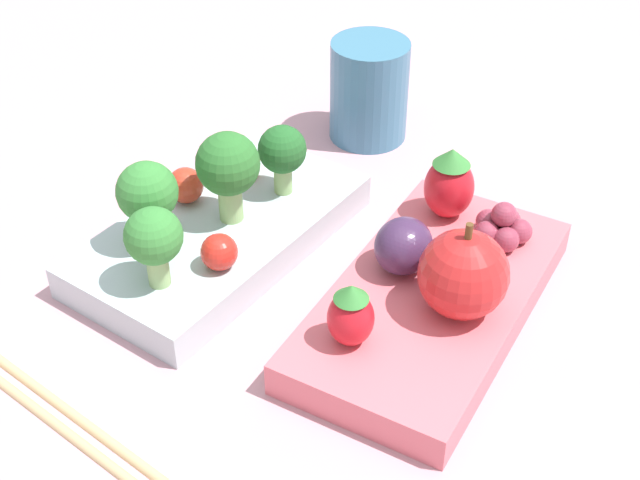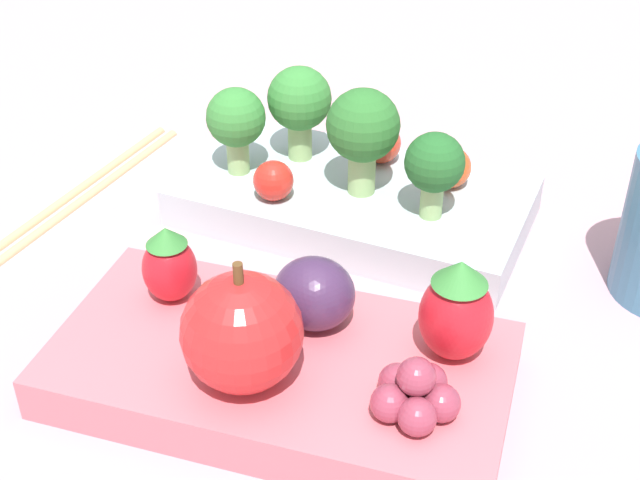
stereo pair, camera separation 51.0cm
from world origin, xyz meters
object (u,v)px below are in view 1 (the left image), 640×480
Objects in this scene: bento_box_savoury at (219,235)px; cherry_tomato_2 at (243,160)px; broccoli_floret_1 at (154,239)px; apple at (460,279)px; strawberry_1 at (449,184)px; bento_box_fruit at (431,302)px; cherry_tomato_1 at (219,252)px; drinking_cup at (369,91)px; plum at (404,246)px; broccoli_floret_2 at (282,152)px; broccoli_floret_0 at (228,167)px; chopsticks_pair at (97,442)px; strawberry_0 at (351,315)px; grape_cluster at (502,227)px; cherry_tomato_0 at (186,185)px; broccoli_floret_3 at (148,195)px.

cherry_tomato_2 is (0.05, 0.02, 0.02)m from bento_box_savoury.
broccoli_floret_1 is 0.17m from apple.
bento_box_fruit is at bearing -162.45° from strawberry_1.
drinking_cup is (0.21, 0.01, 0.00)m from cherry_tomato_1.
drinking_cup reaches higher than plum.
cherry_tomato_2 is (0.00, 0.03, -0.02)m from broccoli_floret_2.
broccoli_floret_0 is at bearing 95.16° from plum.
apple is 0.29× the size of chopsticks_pair.
apple reaches higher than chopsticks_pair.
strawberry_0 is at bearing -126.88° from cherry_tomato_2.
strawberry_0 is at bearing 161.23° from bento_box_fruit.
grape_cluster is at bearing -80.54° from broccoli_floret_2.
broccoli_floret_0 is 0.12m from plum.
broccoli_floret_1 reaches higher than cherry_tomato_2.
strawberry_0 reaches higher than plum.
chopsticks_pair is at bearing -157.89° from cherry_tomato_0.
broccoli_floret_0 is at bearing 26.66° from cherry_tomato_1.
broccoli_floret_2 is 2.04× the size of cherry_tomato_0.
broccoli_floret_3 is at bearing 25.59° from chopsticks_pair.
bento_box_savoury is 3.34× the size of broccoli_floret_0.
broccoli_floret_3 is at bearing 111.35° from plum.
broccoli_floret_2 is 0.85× the size of broccoli_floret_3.
bento_box_fruit is at bearing -61.36° from broccoli_floret_1.
plum reaches higher than bento_box_savoury.
chopsticks_pair is (-0.16, 0.13, -0.04)m from apple.
bento_box_savoury is 0.04m from cherry_tomato_0.
broccoli_floret_3 is 2.43× the size of cherry_tomato_2.
plum is at bearing -81.58° from bento_box_savoury.
grape_cluster is (0.06, -0.02, 0.02)m from bento_box_fruit.
broccoli_floret_2 is at bearing 107.09° from strawberry_1.
broccoli_floret_1 is at bearing -174.92° from bento_box_savoury.
strawberry_0 is at bearing -83.02° from broccoli_floret_1.
apple is at bearing -140.20° from drinking_cup.
broccoli_floret_2 reaches higher than cherry_tomato_1.
cherry_tomato_1 is (-0.05, -0.06, -0.00)m from cherry_tomato_0.
cherry_tomato_0 is at bearing 164.06° from drinking_cup.
strawberry_1 is at bearing 0.78° from strawberry_0.
broccoli_floret_0 is 0.18m from grape_cluster.
drinking_cup is (0.16, 0.11, 0.00)m from plum.
broccoli_floret_1 is 0.25m from drinking_cup.
strawberry_1 is at bearing -38.21° from broccoli_floret_1.
drinking_cup reaches higher than broccoli_floret_2.
grape_cluster reaches higher than cherry_tomato_0.
bento_box_savoury is at bearing 88.85° from apple.
broccoli_floret_3 is at bearing 121.31° from grape_cluster.
bento_box_savoury is 5.65× the size of grape_cluster.
strawberry_1 is 0.04m from grape_cluster.
cherry_tomato_0 is at bearing 129.68° from broccoli_floret_2.
bento_box_fruit is 5.44× the size of plum.
grape_cluster is at bearing -36.16° from plum.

